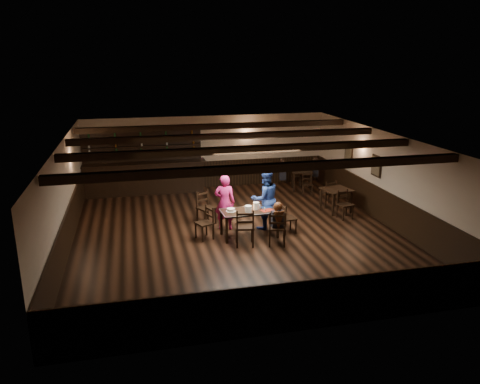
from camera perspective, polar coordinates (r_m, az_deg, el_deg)
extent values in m
plane|color=black|center=(13.25, -0.38, -5.06)|extent=(10.00, 10.00, 0.00)
cube|color=beige|center=(17.60, -4.01, 4.89)|extent=(9.00, 0.02, 2.70)
cube|color=beige|center=(8.31, 7.35, -8.64)|extent=(9.00, 0.02, 2.70)
cube|color=beige|center=(12.65, -20.69, -0.74)|extent=(0.02, 10.00, 2.70)
cube|color=beige|center=(14.46, 17.28, 1.65)|extent=(0.02, 10.00, 2.70)
cube|color=silver|center=(12.52, -0.41, 6.52)|extent=(9.00, 10.00, 0.02)
cube|color=black|center=(17.76, -3.94, 2.19)|extent=(9.00, 0.04, 1.00)
cube|color=black|center=(8.73, 7.07, -13.62)|extent=(9.00, 0.04, 1.00)
cube|color=black|center=(12.91, -20.18, -4.34)|extent=(0.04, 10.00, 1.00)
cube|color=black|center=(14.68, 16.90, -1.57)|extent=(0.04, 10.00, 1.00)
cube|color=black|center=(17.28, -10.29, 6.14)|extent=(0.90, 0.03, 1.00)
cube|color=black|center=(17.26, -10.29, 6.13)|extent=(0.80, 0.02, 0.90)
cube|color=black|center=(14.81, 16.30, 3.06)|extent=(0.03, 0.55, 0.65)
cube|color=#72664C|center=(14.80, 16.23, 3.06)|extent=(0.02, 0.45, 0.55)
cube|color=black|center=(16.46, 13.09, 4.41)|extent=(0.03, 0.55, 0.65)
cube|color=#72664C|center=(16.45, 13.03, 4.41)|extent=(0.02, 0.45, 0.55)
cube|color=black|center=(9.70, 3.53, 2.96)|extent=(8.90, 0.18, 0.18)
cube|color=black|center=(11.58, 0.69, 5.20)|extent=(8.90, 0.18, 0.18)
cube|color=black|center=(13.50, -1.35, 6.81)|extent=(8.90, 0.18, 0.18)
cube|color=black|center=(15.44, -2.89, 8.00)|extent=(8.90, 0.18, 0.18)
cube|color=black|center=(12.46, -1.62, -4.74)|extent=(0.06, 0.06, 0.71)
cube|color=black|center=(13.06, -2.30, -3.73)|extent=(0.06, 0.06, 0.71)
cube|color=black|center=(12.85, 4.64, -4.13)|extent=(0.06, 0.06, 0.71)
cube|color=black|center=(13.43, 3.70, -3.18)|extent=(0.06, 0.06, 0.71)
cube|color=black|center=(12.81, 1.15, -2.36)|extent=(1.58, 0.83, 0.04)
cube|color=#A5A8AD|center=(13.15, 0.70, -1.86)|extent=(1.56, 0.08, 0.04)
cube|color=#A5A8AD|center=(12.47, 1.63, -2.90)|extent=(1.56, 0.08, 0.04)
cube|color=#A5A8AD|center=(13.03, 4.38, -2.08)|extent=(0.06, 0.78, 0.04)
cube|color=#A5A8AD|center=(12.63, -2.19, -2.65)|extent=(0.06, 0.78, 0.04)
cube|color=black|center=(12.57, 1.45, -5.08)|extent=(0.05, 0.05, 0.49)
cube|color=black|center=(12.21, 1.60, -5.75)|extent=(0.05, 0.05, 0.49)
cube|color=black|center=(12.55, -0.44, -5.12)|extent=(0.05, 0.05, 0.49)
cube|color=black|center=(12.18, -0.35, -5.79)|extent=(0.05, 0.05, 0.49)
cube|color=black|center=(12.28, 0.57, -4.26)|extent=(0.56, 0.54, 0.05)
cube|color=black|center=(12.01, 0.63, -3.43)|extent=(0.48, 0.12, 0.52)
cube|color=black|center=(12.02, 0.63, -3.67)|extent=(0.41, 0.10, 0.06)
cube|color=black|center=(11.95, 0.63, -2.74)|extent=(0.41, 0.10, 0.06)
cube|color=black|center=(12.63, 5.38, -5.13)|extent=(0.05, 0.05, 0.46)
cube|color=black|center=(12.29, 5.44, -5.75)|extent=(0.05, 0.05, 0.46)
cube|color=black|center=(12.62, 3.64, -5.11)|extent=(0.05, 0.05, 0.46)
cube|color=black|center=(12.28, 3.64, -5.73)|extent=(0.05, 0.05, 0.46)
cube|color=black|center=(12.36, 4.55, -4.35)|extent=(0.55, 0.54, 0.04)
cube|color=black|center=(12.11, 4.59, -3.59)|extent=(0.44, 0.16, 0.48)
cube|color=black|center=(12.13, 4.59, -3.81)|extent=(0.38, 0.13, 0.05)
cube|color=black|center=(12.06, 4.61, -2.95)|extent=(0.38, 0.13, 0.05)
cube|color=black|center=(12.91, -5.42, -4.71)|extent=(0.05, 0.05, 0.43)
cube|color=black|center=(13.07, -4.12, -4.40)|extent=(0.05, 0.05, 0.43)
cube|color=black|center=(12.62, -4.59, -5.20)|extent=(0.05, 0.05, 0.43)
cube|color=black|center=(12.78, -3.27, -4.88)|extent=(0.05, 0.05, 0.43)
cube|color=black|center=(12.76, -4.37, -3.80)|extent=(0.53, 0.54, 0.04)
cube|color=black|center=(12.77, -3.74, -2.70)|extent=(0.19, 0.40, 0.45)
cube|color=black|center=(12.78, -3.74, -2.89)|extent=(0.16, 0.34, 0.05)
cube|color=black|center=(12.72, -3.75, -2.12)|extent=(0.16, 0.34, 0.05)
cube|color=black|center=(13.24, 6.83, -4.26)|extent=(0.04, 0.04, 0.41)
cube|color=black|center=(13.10, 5.56, -4.44)|extent=(0.04, 0.04, 0.41)
cube|color=black|center=(13.53, 6.17, -3.78)|extent=(0.04, 0.04, 0.41)
cube|color=black|center=(13.39, 4.92, -3.95)|extent=(0.04, 0.04, 0.41)
cube|color=black|center=(13.24, 5.90, -3.20)|extent=(0.43, 0.44, 0.04)
cube|color=black|center=(13.10, 5.29, -2.40)|extent=(0.08, 0.40, 0.43)
cube|color=black|center=(13.11, 5.28, -2.57)|extent=(0.06, 0.34, 0.05)
cube|color=black|center=(13.06, 5.30, -1.86)|extent=(0.06, 0.34, 0.05)
cube|color=black|center=(13.69, -4.30, -3.34)|extent=(0.05, 0.05, 0.47)
cube|color=black|center=(13.98, -5.22, -2.94)|extent=(0.05, 0.05, 0.47)
cube|color=black|center=(13.91, -3.00, -2.98)|extent=(0.05, 0.05, 0.47)
cube|color=black|center=(14.20, -3.93, -2.60)|extent=(0.05, 0.05, 0.47)
cube|color=black|center=(13.86, -4.13, -1.95)|extent=(0.61, 0.60, 0.04)
cube|color=black|center=(13.93, -4.62, -0.80)|extent=(0.43, 0.25, 0.49)
cube|color=black|center=(13.94, -4.61, -1.00)|extent=(0.36, 0.21, 0.05)
cube|color=black|center=(13.88, -4.63, -0.22)|extent=(0.36, 0.21, 0.05)
imported|color=#D82F7C|center=(13.33, -1.87, -1.26)|extent=(0.67, 0.53, 1.61)
imported|color=navy|center=(13.39, 3.07, -0.85)|extent=(0.96, 0.81, 1.77)
cube|color=black|center=(12.45, 4.40, -4.03)|extent=(0.29, 0.29, 0.12)
cube|color=black|center=(12.28, 4.58, -3.29)|extent=(0.31, 0.18, 0.43)
cylinder|color=black|center=(12.22, 4.60, -2.41)|extent=(0.09, 0.31, 0.31)
sphere|color=#D8A384|center=(12.17, 4.61, -1.81)|extent=(0.19, 0.19, 0.19)
sphere|color=#3C1B0D|center=(12.15, 4.65, -1.80)|extent=(0.24, 0.24, 0.24)
cone|color=#3C1B0D|center=(12.18, 4.74, -3.55)|extent=(0.18, 0.18, 0.54)
cylinder|color=white|center=(12.73, -1.12, -2.35)|extent=(0.27, 0.27, 0.01)
cylinder|color=white|center=(12.71, -1.13, -2.16)|extent=(0.21, 0.21, 0.07)
cylinder|color=silver|center=(12.72, -1.13, -2.24)|extent=(0.23, 0.23, 0.04)
cylinder|color=white|center=(12.67, 1.02, -2.05)|extent=(0.19, 0.19, 0.17)
cylinder|color=white|center=(12.87, 1.97, -1.69)|extent=(0.17, 0.17, 0.20)
cylinder|color=#A5A8AD|center=(12.92, 0.94, -2.02)|extent=(0.05, 0.05, 0.03)
sphere|color=orange|center=(12.91, 0.94, -1.90)|extent=(0.03, 0.03, 0.03)
cylinder|color=silver|center=(12.78, 3.02, -2.11)|extent=(0.03, 0.03, 0.09)
cylinder|color=#A5A8AD|center=(12.85, 2.97, -2.03)|extent=(0.03, 0.03, 0.08)
cylinder|color=silver|center=(12.98, 2.37, -1.77)|extent=(0.07, 0.07, 0.10)
cube|color=maroon|center=(12.84, 3.31, -2.22)|extent=(0.40, 0.34, 0.00)
cube|color=#0D1E45|center=(13.10, 3.24, -1.85)|extent=(0.36, 0.29, 0.00)
cube|color=black|center=(17.23, -11.57, 1.61)|extent=(4.22, 0.60, 1.10)
cube|color=black|center=(17.09, -11.68, 3.48)|extent=(4.42, 0.70, 0.05)
cube|color=black|center=(17.36, -11.71, 3.59)|extent=(4.22, 0.10, 2.20)
cube|color=black|center=(17.21, -11.74, 4.33)|extent=(4.12, 0.22, 0.03)
cube|color=black|center=(17.15, -11.81, 5.47)|extent=(4.12, 0.22, 0.03)
cube|color=black|center=(17.09, -11.88, 6.62)|extent=(4.12, 0.22, 0.03)
cube|color=black|center=(15.16, 11.70, 0.28)|extent=(0.96, 0.96, 0.04)
cube|color=black|center=(14.81, 11.29, -1.59)|extent=(0.05, 0.05, 0.71)
cube|color=black|center=(15.34, 9.86, -0.88)|extent=(0.05, 0.05, 0.71)
cube|color=black|center=(15.20, 13.39, -1.26)|extent=(0.05, 0.05, 0.71)
cube|color=black|center=(15.72, 11.92, -0.58)|extent=(0.05, 0.05, 0.71)
cube|color=black|center=(17.39, 7.56, 2.56)|extent=(0.90, 0.90, 0.04)
cube|color=black|center=(17.16, 6.61, 1.11)|extent=(0.05, 0.05, 0.71)
cube|color=black|center=(17.75, 6.44, 1.63)|extent=(0.05, 0.05, 0.71)
cube|color=black|center=(17.23, 8.63, 1.09)|extent=(0.05, 0.05, 0.71)
cube|color=black|center=(17.81, 8.38, 1.61)|extent=(0.05, 0.05, 0.71)
cube|color=black|center=(17.13, 5.20, 2.46)|extent=(0.31, 0.42, 0.54)
sphere|color=#D8A384|center=(17.04, 5.23, 3.66)|extent=(0.21, 0.21, 0.21)
sphere|color=black|center=(17.04, 5.24, 3.76)|extent=(0.22, 0.22, 0.22)
cube|color=black|center=(17.73, 9.14, 2.74)|extent=(0.29, 0.39, 0.51)
sphere|color=#D8A384|center=(17.66, 9.19, 3.81)|extent=(0.20, 0.20, 0.20)
sphere|color=black|center=(17.65, 9.20, 3.91)|extent=(0.21, 0.21, 0.21)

